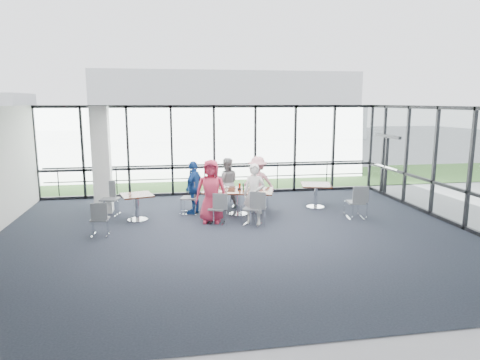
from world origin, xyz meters
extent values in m
cube|color=black|center=(0.00, 0.00, -0.01)|extent=(12.00, 10.00, 0.02)
cube|color=silver|center=(0.00, 0.00, 3.20)|extent=(12.00, 10.00, 0.04)
cube|color=silver|center=(0.00, -5.00, 1.60)|extent=(12.00, 0.10, 3.20)
cube|color=white|center=(0.00, 5.00, 1.60)|extent=(12.00, 0.10, 3.20)
cube|color=white|center=(6.00, 0.00, 1.60)|extent=(0.10, 10.00, 3.20)
cube|color=black|center=(6.00, 3.75, 1.05)|extent=(0.12, 1.60, 2.10)
cube|color=white|center=(-3.60, 3.00, 1.60)|extent=(0.50, 0.50, 3.20)
cube|color=gray|center=(0.00, 10.00, -0.02)|extent=(80.00, 70.00, 0.02)
cube|color=#3B5E26|center=(0.00, 8.00, 0.01)|extent=(80.00, 5.00, 0.01)
cube|color=silver|center=(4.00, 32.00, 3.00)|extent=(24.00, 10.00, 6.00)
cylinder|color=#2D2D33|center=(0.00, 5.60, 0.50)|extent=(12.00, 0.06, 0.06)
cube|color=#36180A|center=(0.38, 2.01, 0.73)|extent=(2.25, 1.62, 0.04)
cylinder|color=silver|center=(0.38, 2.01, 0.35)|extent=(0.12, 0.12, 0.71)
cylinder|color=silver|center=(0.38, 2.01, 0.01)|extent=(0.56, 0.56, 0.03)
cube|color=#36180A|center=(-2.54, 1.87, 0.73)|extent=(1.01, 1.01, 0.04)
cylinder|color=silver|center=(-2.54, 1.87, 0.35)|extent=(0.12, 0.12, 0.71)
cube|color=#36180A|center=(2.94, 2.46, 0.73)|extent=(1.10, 1.10, 0.04)
cylinder|color=silver|center=(2.94, 2.46, 0.35)|extent=(0.12, 0.12, 0.71)
imported|color=#BA2A46|center=(-0.50, 1.32, 0.88)|extent=(0.95, 0.71, 1.76)
imported|color=white|center=(0.64, 0.97, 0.83)|extent=(0.75, 0.69, 1.67)
imported|color=gray|center=(0.16, 2.96, 0.79)|extent=(0.79, 0.52, 1.58)
imported|color=pink|center=(1.12, 2.74, 0.82)|extent=(1.09, 0.62, 1.63)
imported|color=navy|center=(-0.90, 2.38, 0.79)|extent=(0.91, 1.06, 1.59)
cylinder|color=white|center=(-0.24, 1.82, 0.76)|extent=(0.26, 0.26, 0.01)
cylinder|color=white|center=(0.83, 1.55, 0.76)|extent=(0.27, 0.27, 0.01)
cylinder|color=white|center=(0.03, 2.48, 0.76)|extent=(0.29, 0.29, 0.01)
cylinder|color=white|center=(0.96, 2.22, 0.76)|extent=(0.26, 0.26, 0.01)
cylinder|color=white|center=(-0.45, 2.29, 0.76)|extent=(0.26, 0.26, 0.01)
cylinder|color=white|center=(-0.01, 1.79, 0.82)|extent=(0.07, 0.07, 0.14)
cylinder|color=white|center=(0.60, 1.68, 0.83)|extent=(0.08, 0.08, 0.15)
cylinder|color=white|center=(0.46, 2.31, 0.82)|extent=(0.07, 0.07, 0.14)
cylinder|color=white|center=(-0.31, 2.01, 0.82)|extent=(0.07, 0.07, 0.14)
cube|color=white|center=(0.13, 1.58, 0.75)|extent=(0.32, 0.24, 0.00)
cube|color=white|center=(1.14, 1.54, 0.75)|extent=(0.35, 0.37, 0.00)
cube|color=white|center=(0.65, 2.35, 0.75)|extent=(0.40, 0.36, 0.00)
cube|color=black|center=(0.41, 2.03, 0.77)|extent=(0.10, 0.07, 0.04)
cylinder|color=#961300|center=(0.43, 2.10, 0.84)|extent=(0.06, 0.06, 0.18)
cylinder|color=#236935|center=(0.53, 2.04, 0.85)|extent=(0.05, 0.05, 0.20)
camera|label=1|loc=(-1.66, -10.18, 3.31)|focal=32.00mm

